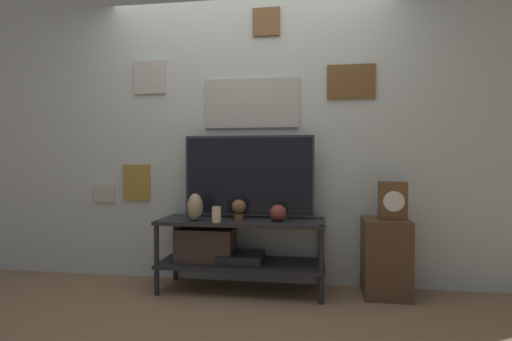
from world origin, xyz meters
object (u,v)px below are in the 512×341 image
at_px(candle_jar, 216,215).
at_px(decorative_bust, 239,208).
at_px(television, 249,176).
at_px(mantel_clock, 393,201).
at_px(vase_urn_stoneware, 195,207).
at_px(vase_round_glass, 278,213).

bearing_deg(candle_jar, decorative_bust, 47.97).
height_order(television, decorative_bust, television).
relative_size(candle_jar, decorative_bust, 0.74).
height_order(candle_jar, mantel_clock, mantel_clock).
bearing_deg(mantel_clock, candle_jar, -170.95).
height_order(television, vase_urn_stoneware, television).
height_order(vase_round_glass, candle_jar, vase_round_glass).
distance_m(vase_urn_stoneware, mantel_clock, 1.56).
xyz_separation_m(vase_urn_stoneware, candle_jar, (0.19, -0.07, -0.05)).
distance_m(television, candle_jar, 0.46).
relative_size(vase_round_glass, decorative_bust, 0.80).
bearing_deg(decorative_bust, television, 64.88).
distance_m(vase_round_glass, candle_jar, 0.49).
distance_m(vase_urn_stoneware, candle_jar, 0.21).
relative_size(candle_jar, mantel_clock, 0.41).
distance_m(television, decorative_bust, 0.30).
relative_size(television, decorative_bust, 6.60).
distance_m(television, vase_round_glass, 0.42).
bearing_deg(vase_round_glass, television, 149.75).
relative_size(television, candle_jar, 8.89).
bearing_deg(decorative_bust, candle_jar, -132.03).
relative_size(vase_round_glass, vase_urn_stoneware, 0.61).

